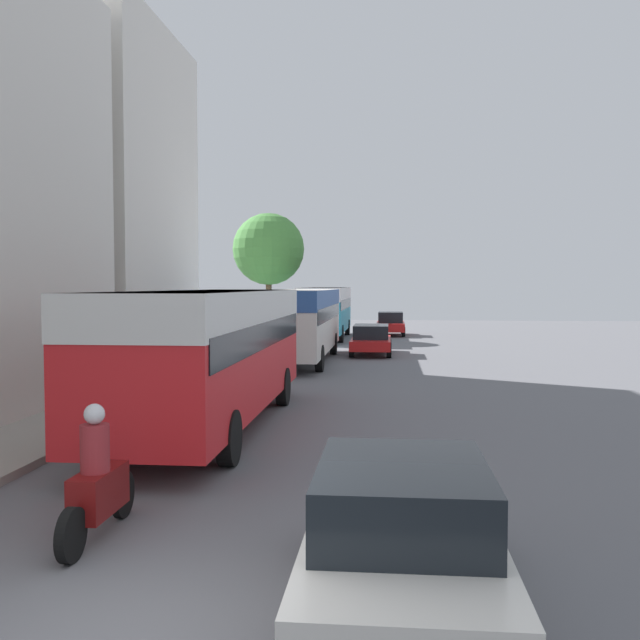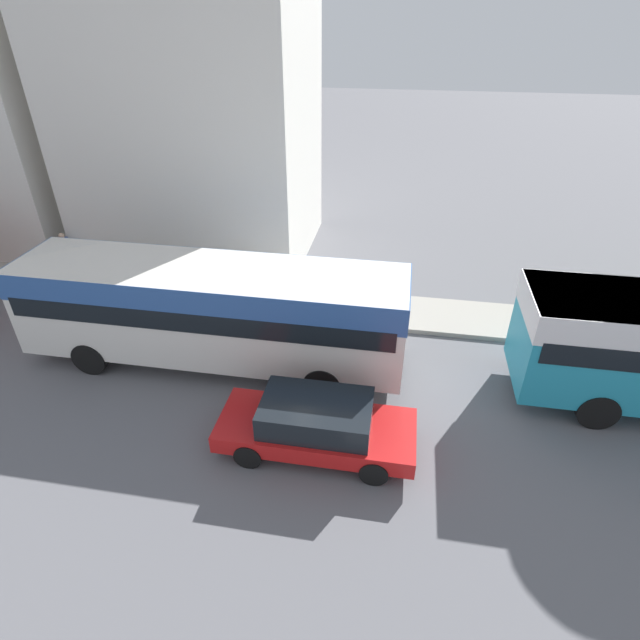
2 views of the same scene
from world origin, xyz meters
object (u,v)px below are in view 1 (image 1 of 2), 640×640
motorcycle_behind_lead (98,485)px  car_far_curb (371,339)px  bus_third_in_line (326,305)px  pedestrian_near_curb (274,320)px  car_crossing (403,531)px  bus_following (300,315)px  pedestrian_walking_away (139,355)px  bus_lead (210,339)px  car_distant (391,323)px

motorcycle_behind_lead → car_far_curb: size_ratio=0.49×
bus_third_in_line → motorcycle_behind_lead: bus_third_in_line is taller
pedestrian_near_curb → car_crossing: bearing=-78.8°
bus_following → car_crossing: bearing=-80.2°
bus_following → bus_third_in_line: bearing=90.4°
bus_following → motorcycle_behind_lead: bus_following is taller
bus_following → pedestrian_walking_away: bus_following is taller
bus_lead → bus_following: 13.94m
car_far_curb → pedestrian_near_curb: (-6.46, 11.63, 0.26)m
car_distant → bus_following: bearing=76.9°
car_crossing → car_distant: size_ratio=1.01×
bus_third_in_line → pedestrian_walking_away: size_ratio=6.17×
bus_third_in_line → motorcycle_behind_lead: (0.17, -34.15, -1.31)m
bus_third_in_line → pedestrian_walking_away: bearing=-101.3°
bus_third_in_line → car_distant: (3.89, 3.00, -1.21)m
pedestrian_walking_away → pedestrian_near_curb: bearing=88.3°
bus_following → pedestrian_near_curb: bus_following is taller
car_distant → pedestrian_walking_away: 24.99m
motorcycle_behind_lead → pedestrian_near_curb: size_ratio=1.36×
bus_lead → pedestrian_walking_away: (-3.99, 6.53, -1.02)m
car_crossing → car_distant: (-0.06, 38.66, 0.03)m
motorcycle_behind_lead → pedestrian_walking_away: size_ratio=1.37×
motorcycle_behind_lead → pedestrian_near_curb: 36.19m
bus_lead → pedestrian_walking_away: bus_lead is taller
bus_third_in_line → car_crossing: 35.90m
car_crossing → car_far_curb: car_crossing is taller
bus_following → motorcycle_behind_lead: 20.93m
bus_lead → car_far_curb: size_ratio=2.29×
bus_following → car_far_curb: 4.68m
motorcycle_behind_lead → car_distant: bearing=84.3°
bus_lead → car_distant: 30.49m
bus_third_in_line → pedestrian_walking_away: 21.11m
bus_third_in_line → car_distant: 5.06m
bus_third_in_line → pedestrian_near_curb: bearing=152.1°
pedestrian_near_curb → bus_following: bearing=-76.7°
bus_following → bus_third_in_line: (-0.09, 13.26, 0.03)m
car_far_curb → bus_third_in_line: bearing=106.9°
bus_third_in_line → car_crossing: bus_third_in_line is taller
car_far_curb → pedestrian_near_curb: pedestrian_near_curb is taller
bus_following → bus_third_in_line: 13.26m
pedestrian_near_curb → bus_lead: bearing=-83.5°
bus_third_in_line → car_distant: bus_third_in_line is taller
motorcycle_behind_lead → bus_lead: bearing=92.6°
car_far_curb → pedestrian_walking_away: 13.01m
bus_lead → bus_third_in_line: bus_lead is taller
bus_following → motorcycle_behind_lead: size_ratio=4.80×
pedestrian_walking_away → car_distant: bearing=71.3°
bus_following → car_far_curb: bus_following is taller
motorcycle_behind_lead → car_crossing: motorcycle_behind_lead is taller
bus_third_in_line → motorcycle_behind_lead: size_ratio=4.51×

